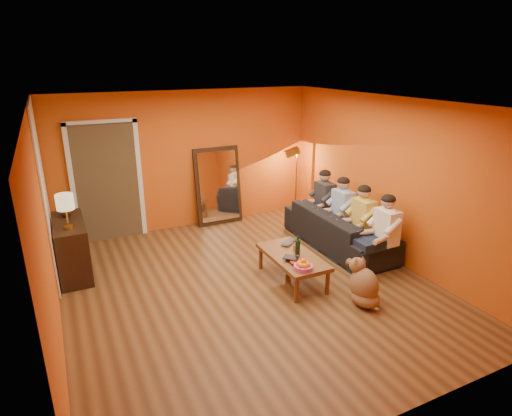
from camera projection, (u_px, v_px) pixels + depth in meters
name	position (u px, v px, depth m)	size (l,w,h in m)	color
room_shell	(238.00, 194.00, 6.09)	(5.00, 5.50, 2.60)	brown
white_accent	(44.00, 191.00, 6.24)	(0.02, 1.90, 2.58)	white
doorway_recess	(106.00, 182.00, 7.64)	(1.06, 0.30, 2.10)	#3F2D19
door_jamb_left	(73.00, 187.00, 7.31)	(0.08, 0.06, 2.20)	white
door_jamb_right	(140.00, 179.00, 7.77)	(0.08, 0.06, 2.20)	white
door_header	(100.00, 122.00, 7.19)	(1.22, 0.06, 0.08)	white
mirror_frame	(218.00, 186.00, 8.41)	(0.92, 0.06, 1.52)	black
mirror_glass	(219.00, 186.00, 8.38)	(0.78, 0.02, 1.36)	white
sideboard	(72.00, 248.00, 6.46)	(0.44, 1.18, 0.85)	black
table_lamp	(66.00, 212.00, 5.98)	(0.24, 0.24, 0.51)	beige
sofa	(339.00, 229.00, 7.43)	(0.89, 2.27, 0.66)	black
coffee_table	(292.00, 268.00, 6.31)	(0.62, 1.22, 0.42)	brown
floor_lamp	(296.00, 183.00, 8.72)	(0.30, 0.24, 1.44)	gold
dog	(364.00, 282.00, 5.68)	(0.36, 0.56, 0.66)	olive
person_far_left	(386.00, 233.00, 6.54)	(0.70, 0.44, 1.22)	white
person_mid_left	(363.00, 221.00, 7.01)	(0.70, 0.44, 1.22)	gold
person_mid_right	(342.00, 211.00, 7.48)	(0.70, 0.44, 1.22)	#93B7E4
person_far_right	(324.00, 202.00, 7.94)	(0.70, 0.44, 1.22)	#2D2D31
fruit_bowl	(303.00, 264.00, 5.79)	(0.26, 0.26, 0.16)	#D14997
wine_bottle	(298.00, 246.00, 6.17)	(0.07, 0.07, 0.31)	black
tumbler	(296.00, 247.00, 6.37)	(0.10, 0.10, 0.09)	#B27F3F
laptop	(291.00, 243.00, 6.61)	(0.33, 0.21, 0.03)	black
book_lower	(289.00, 262.00, 5.99)	(0.16, 0.22, 0.02)	black
book_mid	(289.00, 261.00, 6.00)	(0.18, 0.25, 0.02)	#A72613
book_upper	(289.00, 260.00, 5.97)	(0.16, 0.21, 0.02)	black
vase	(66.00, 211.00, 6.50)	(0.17, 0.17, 0.18)	black
flowers	(64.00, 197.00, 6.42)	(0.17, 0.17, 0.39)	#A72613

